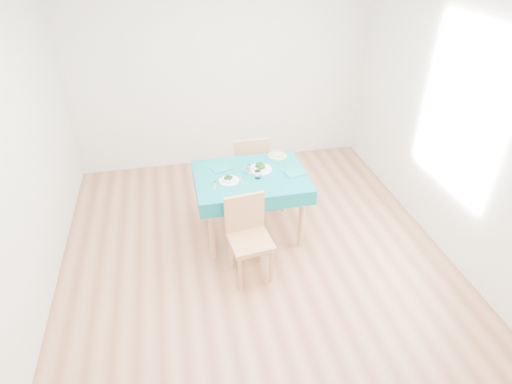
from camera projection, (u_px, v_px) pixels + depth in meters
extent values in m
cube|color=brown|center=(256.00, 260.00, 4.51)|extent=(4.00, 4.50, 0.02)
cube|color=silver|center=(220.00, 69.00, 5.61)|extent=(4.00, 0.02, 2.70)
cube|color=silver|center=(361.00, 365.00, 1.93)|extent=(4.00, 0.02, 2.70)
cube|color=silver|center=(12.00, 168.00, 3.42)|extent=(0.02, 4.50, 2.70)
cube|color=silver|center=(458.00, 125.00, 4.12)|extent=(0.02, 4.50, 2.70)
cube|color=#0A686E|center=(251.00, 205.00, 4.69)|extent=(1.16, 0.88, 0.76)
cube|color=tan|center=(250.00, 236.00, 4.05)|extent=(0.44, 0.48, 0.99)
cube|color=tan|center=(249.00, 156.00, 5.31)|extent=(0.43, 0.47, 1.06)
cube|color=silver|center=(215.00, 185.00, 4.31)|extent=(0.05, 0.16, 0.00)
cube|color=silver|center=(241.00, 180.00, 4.40)|extent=(0.01, 0.19, 0.00)
cube|color=silver|center=(248.00, 171.00, 4.55)|extent=(0.05, 0.17, 0.00)
cube|color=silver|center=(288.00, 171.00, 4.55)|extent=(0.07, 0.21, 0.00)
cube|color=#0E7479|center=(221.00, 169.00, 4.59)|extent=(0.24, 0.20, 0.01)
cube|color=#0E7479|center=(296.00, 173.00, 4.51)|extent=(0.25, 0.20, 0.01)
cylinder|color=white|center=(247.00, 169.00, 4.51)|extent=(0.07, 0.07, 0.09)
cylinder|color=white|center=(258.00, 174.00, 4.41)|extent=(0.06, 0.06, 0.08)
cylinder|color=#AAD065|center=(277.00, 156.00, 4.83)|extent=(0.21, 0.21, 0.01)
cube|color=beige|center=(277.00, 155.00, 4.82)|extent=(0.12, 0.12, 0.02)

